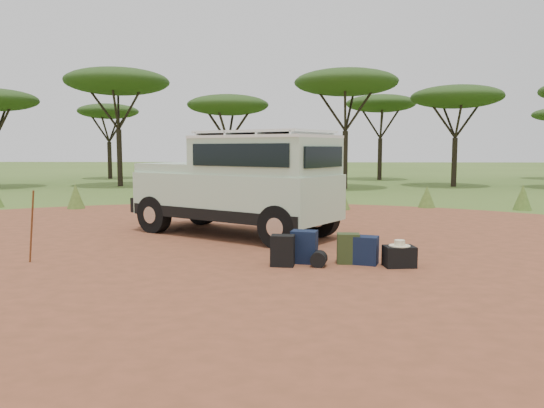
{
  "coord_description": "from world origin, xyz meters",
  "views": [
    {
      "loc": [
        1.39,
        -9.32,
        2.04
      ],
      "look_at": [
        0.99,
        0.59,
        1.0
      ],
      "focal_mm": 35.0,
      "sensor_mm": 36.0,
      "label": 1
    }
  ],
  "objects_px": {
    "walking_staff": "(32,227)",
    "hard_case": "(399,257)",
    "safari_vehicle": "(240,186)",
    "backpack_black": "(283,251)",
    "backpack_olive": "(348,249)",
    "backpack_navy": "(304,247)",
    "duffel_navy": "(365,250)"
  },
  "relations": [
    {
      "from": "walking_staff",
      "to": "hard_case",
      "type": "distance_m",
      "value": 6.49
    },
    {
      "from": "safari_vehicle",
      "to": "backpack_black",
      "type": "xyz_separation_m",
      "value": [
        1.06,
        -3.25,
        -0.9
      ]
    },
    {
      "from": "safari_vehicle",
      "to": "walking_staff",
      "type": "xyz_separation_m",
      "value": [
        -3.4,
        -3.2,
        -0.52
      ]
    },
    {
      "from": "safari_vehicle",
      "to": "backpack_olive",
      "type": "distance_m",
      "value": 3.83
    },
    {
      "from": "backpack_navy",
      "to": "backpack_olive",
      "type": "distance_m",
      "value": 0.78
    },
    {
      "from": "walking_staff",
      "to": "backpack_black",
      "type": "bearing_deg",
      "value": -54.4
    },
    {
      "from": "backpack_olive",
      "to": "backpack_black",
      "type": "bearing_deg",
      "value": -165.3
    },
    {
      "from": "backpack_black",
      "to": "backpack_navy",
      "type": "relative_size",
      "value": 0.93
    },
    {
      "from": "walking_staff",
      "to": "backpack_navy",
      "type": "relative_size",
      "value": 2.27
    },
    {
      "from": "hard_case",
      "to": "duffel_navy",
      "type": "bearing_deg",
      "value": 152.9
    },
    {
      "from": "backpack_navy",
      "to": "backpack_olive",
      "type": "height_order",
      "value": "backpack_navy"
    },
    {
      "from": "walking_staff",
      "to": "duffel_navy",
      "type": "relative_size",
      "value": 2.65
    },
    {
      "from": "backpack_black",
      "to": "hard_case",
      "type": "distance_m",
      "value": 2.02
    },
    {
      "from": "safari_vehicle",
      "to": "backpack_navy",
      "type": "distance_m",
      "value": 3.43
    },
    {
      "from": "backpack_navy",
      "to": "duffel_navy",
      "type": "relative_size",
      "value": 1.17
    },
    {
      "from": "duffel_navy",
      "to": "hard_case",
      "type": "bearing_deg",
      "value": -2.2
    },
    {
      "from": "walking_staff",
      "to": "backpack_black",
      "type": "relative_size",
      "value": 2.43
    },
    {
      "from": "safari_vehicle",
      "to": "duffel_navy",
      "type": "height_order",
      "value": "safari_vehicle"
    },
    {
      "from": "backpack_navy",
      "to": "hard_case",
      "type": "xyz_separation_m",
      "value": [
        1.63,
        -0.25,
        -0.11
      ]
    },
    {
      "from": "safari_vehicle",
      "to": "hard_case",
      "type": "bearing_deg",
      "value": -14.53
    },
    {
      "from": "backpack_olive",
      "to": "hard_case",
      "type": "height_order",
      "value": "backpack_olive"
    },
    {
      "from": "safari_vehicle",
      "to": "walking_staff",
      "type": "distance_m",
      "value": 4.69
    },
    {
      "from": "walking_staff",
      "to": "backpack_navy",
      "type": "distance_m",
      "value": 4.85
    },
    {
      "from": "safari_vehicle",
      "to": "walking_staff",
      "type": "relative_size",
      "value": 3.93
    },
    {
      "from": "safari_vehicle",
      "to": "backpack_black",
      "type": "bearing_deg",
      "value": -40.03
    },
    {
      "from": "duffel_navy",
      "to": "safari_vehicle",
      "type": "bearing_deg",
      "value": 146.85
    },
    {
      "from": "backpack_navy",
      "to": "hard_case",
      "type": "height_order",
      "value": "backpack_navy"
    },
    {
      "from": "hard_case",
      "to": "safari_vehicle",
      "type": "bearing_deg",
      "value": 125.91
    },
    {
      "from": "duffel_navy",
      "to": "hard_case",
      "type": "xyz_separation_m",
      "value": [
        0.56,
        -0.2,
        -0.07
      ]
    },
    {
      "from": "safari_vehicle",
      "to": "duffel_navy",
      "type": "bearing_deg",
      "value": -18.49
    },
    {
      "from": "backpack_black",
      "to": "duffel_navy",
      "type": "height_order",
      "value": "backpack_black"
    },
    {
      "from": "safari_vehicle",
      "to": "backpack_black",
      "type": "distance_m",
      "value": 3.54
    }
  ]
}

